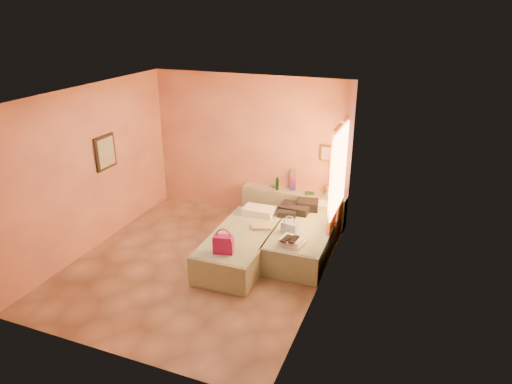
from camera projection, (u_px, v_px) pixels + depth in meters
ground at (199, 264)px, 7.56m from camera, size 4.50×4.50×0.00m
room_walls at (222, 153)px, 7.29m from camera, size 4.02×4.51×2.81m
headboard_ledge at (293, 207)px, 8.92m from camera, size 2.05×0.30×0.65m
bed_left at (242, 246)px, 7.61m from camera, size 0.93×2.01×0.50m
bed_right at (304, 238)px, 7.86m from camera, size 0.93×2.01×0.50m
water_bottle at (277, 184)px, 8.82m from camera, size 0.08×0.08×0.24m
rainbow_box at (293, 180)px, 8.78m from camera, size 0.10×0.10×0.41m
small_dish at (275, 186)px, 9.00m from camera, size 0.16×0.16×0.03m
green_book at (309, 193)px, 8.66m from camera, size 0.19×0.15×0.03m
flower_vase at (329, 189)px, 8.54m from camera, size 0.22×0.22×0.25m
magenta_handbag at (223, 244)px, 6.88m from camera, size 0.33×0.23×0.28m
khaki_garment at (262, 226)px, 7.68m from camera, size 0.38×0.34×0.05m
clothes_pile at (297, 208)px, 8.24m from camera, size 0.64×0.64×0.17m
blue_handbag at (289, 228)px, 7.49m from camera, size 0.28×0.15×0.17m
towel_stack at (293, 242)px, 7.13m from camera, size 0.40×0.36×0.10m
sandal_pair at (290, 239)px, 7.08m from camera, size 0.23×0.28×0.03m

